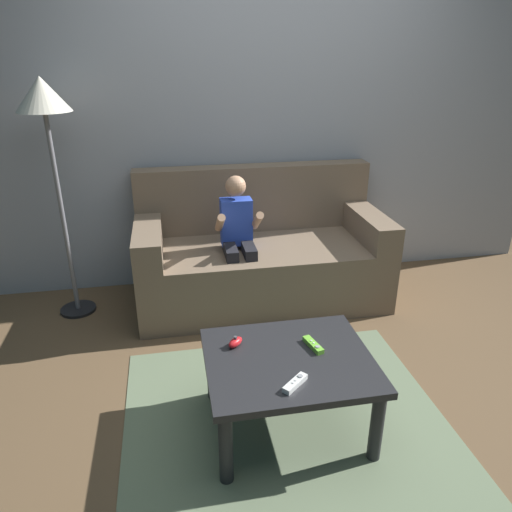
% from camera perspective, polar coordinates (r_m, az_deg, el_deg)
% --- Properties ---
extents(ground_plane, '(8.85, 8.85, 0.00)m').
position_cam_1_polar(ground_plane, '(2.68, 8.54, -15.87)').
color(ground_plane, brown).
extents(wall_back, '(4.43, 0.05, 2.50)m').
position_cam_1_polar(wall_back, '(3.59, 1.64, 16.43)').
color(wall_back, '#999EA8').
rests_on(wall_back, ground).
extents(couch, '(1.73, 0.80, 0.92)m').
position_cam_1_polar(couch, '(3.44, 0.50, -0.03)').
color(couch, '#75604C').
rests_on(couch, ground).
extents(person_seated_on_couch, '(0.29, 0.36, 0.94)m').
position_cam_1_polar(person_seated_on_couch, '(3.16, -2.13, 2.26)').
color(person_seated_on_couch, black).
rests_on(person_seated_on_couch, ground).
extents(coffee_table, '(0.76, 0.64, 0.39)m').
position_cam_1_polar(coffee_table, '(2.27, 3.93, -13.37)').
color(coffee_table, '#232326').
rests_on(coffee_table, ground).
extents(area_rug, '(1.57, 1.44, 0.01)m').
position_cam_1_polar(area_rug, '(2.48, 3.71, -19.42)').
color(area_rug, '#6B7A5B').
rests_on(area_rug, ground).
extents(game_remote_white_near_edge, '(0.13, 0.12, 0.03)m').
position_cam_1_polar(game_remote_white_near_edge, '(2.07, 4.71, -14.93)').
color(game_remote_white_near_edge, white).
rests_on(game_remote_white_near_edge, coffee_table).
extents(nunchuk_red, '(0.09, 0.09, 0.05)m').
position_cam_1_polar(nunchuk_red, '(2.30, -2.48, -10.27)').
color(nunchuk_red, red).
rests_on(nunchuk_red, coffee_table).
extents(game_remote_lime_far_corner, '(0.07, 0.14, 0.03)m').
position_cam_1_polar(game_remote_lime_far_corner, '(2.31, 6.86, -10.52)').
color(game_remote_lime_far_corner, '#72C638').
rests_on(game_remote_lime_far_corner, coffee_table).
extents(floor_lamp, '(0.32, 0.32, 1.55)m').
position_cam_1_polar(floor_lamp, '(3.20, -23.92, 15.29)').
color(floor_lamp, black).
rests_on(floor_lamp, ground).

